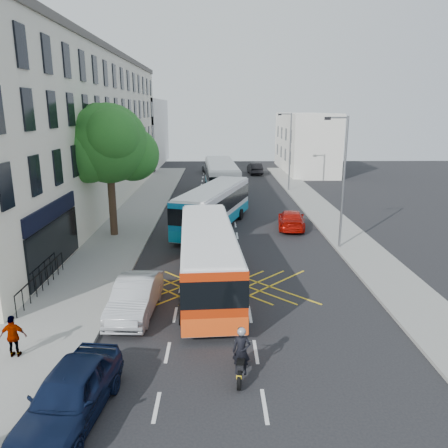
{
  "coord_description": "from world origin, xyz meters",
  "views": [
    {
      "loc": [
        -1.38,
        -14.1,
        8.52
      ],
      "look_at": [
        -1.0,
        9.88,
        2.2
      ],
      "focal_mm": 35.0,
      "sensor_mm": 36.0,
      "label": 1
    }
  ],
  "objects_px": {
    "parked_car_silver": "(135,297)",
    "distant_car_grey": "(211,168)",
    "bus_far": "(221,179)",
    "motorbike": "(241,354)",
    "parked_car_blue": "(70,395)",
    "distant_car_dark": "(255,168)",
    "bus_near": "(208,257)",
    "lamp_far": "(289,148)",
    "bus_mid": "(214,207)",
    "red_hatchback": "(291,219)",
    "lamp_near": "(342,176)",
    "street_tree": "(108,144)",
    "pedestrian_far": "(13,336)"
  },
  "relations": [
    {
      "from": "parked_car_silver",
      "to": "distant_car_dark",
      "type": "bearing_deg",
      "value": 81.32
    },
    {
      "from": "street_tree",
      "to": "pedestrian_far",
      "type": "xyz_separation_m",
      "value": [
        0.05,
        -15.35,
        -5.38
      ]
    },
    {
      "from": "motorbike",
      "to": "parked_car_silver",
      "type": "bearing_deg",
      "value": 140.91
    },
    {
      "from": "bus_mid",
      "to": "distant_car_grey",
      "type": "relative_size",
      "value": 2.46
    },
    {
      "from": "red_hatchback",
      "to": "parked_car_silver",
      "type": "bearing_deg",
      "value": 64.44
    },
    {
      "from": "parked_car_blue",
      "to": "distant_car_dark",
      "type": "xyz_separation_m",
      "value": [
        9.28,
        48.3,
        -0.03
      ]
    },
    {
      "from": "distant_car_grey",
      "to": "lamp_near",
      "type": "bearing_deg",
      "value": -83.57
    },
    {
      "from": "motorbike",
      "to": "distant_car_grey",
      "type": "bearing_deg",
      "value": 100.15
    },
    {
      "from": "lamp_far",
      "to": "bus_near",
      "type": "bearing_deg",
      "value": -107.07
    },
    {
      "from": "bus_far",
      "to": "bus_near",
      "type": "bearing_deg",
      "value": -95.2
    },
    {
      "from": "parked_car_blue",
      "to": "lamp_far",
      "type": "bearing_deg",
      "value": 79.08
    },
    {
      "from": "distant_car_dark",
      "to": "street_tree",
      "type": "bearing_deg",
      "value": 63.45
    },
    {
      "from": "lamp_far",
      "to": "bus_far",
      "type": "distance_m",
      "value": 8.21
    },
    {
      "from": "red_hatchback",
      "to": "distant_car_grey",
      "type": "distance_m",
      "value": 29.6
    },
    {
      "from": "street_tree",
      "to": "motorbike",
      "type": "relative_size",
      "value": 4.4
    },
    {
      "from": "lamp_far",
      "to": "distant_car_grey",
      "type": "distance_m",
      "value": 16.7
    },
    {
      "from": "bus_far",
      "to": "parked_car_silver",
      "type": "height_order",
      "value": "bus_far"
    },
    {
      "from": "lamp_far",
      "to": "bus_near",
      "type": "xyz_separation_m",
      "value": [
        -8.03,
        -26.16,
        -3.01
      ]
    },
    {
      "from": "lamp_near",
      "to": "bus_mid",
      "type": "distance_m",
      "value": 9.83
    },
    {
      "from": "bus_mid",
      "to": "bus_far",
      "type": "distance_m",
      "value": 12.03
    },
    {
      "from": "street_tree",
      "to": "lamp_far",
      "type": "xyz_separation_m",
      "value": [
        14.71,
        17.03,
        -1.68
      ]
    },
    {
      "from": "bus_near",
      "to": "lamp_near",
      "type": "bearing_deg",
      "value": 33.72
    },
    {
      "from": "bus_mid",
      "to": "motorbike",
      "type": "bearing_deg",
      "value": -68.99
    },
    {
      "from": "red_hatchback",
      "to": "distant_car_grey",
      "type": "xyz_separation_m",
      "value": [
        -6.29,
        28.93,
        -0.04
      ]
    },
    {
      "from": "bus_far",
      "to": "distant_car_dark",
      "type": "bearing_deg",
      "value": 70.17
    },
    {
      "from": "lamp_far",
      "to": "motorbike",
      "type": "xyz_separation_m",
      "value": [
        -6.81,
        -33.49,
        -3.78
      ]
    },
    {
      "from": "bus_mid",
      "to": "parked_car_blue",
      "type": "distance_m",
      "value": 20.96
    },
    {
      "from": "parked_car_blue",
      "to": "pedestrian_far",
      "type": "relative_size",
      "value": 2.99
    },
    {
      "from": "bus_near",
      "to": "distant_car_grey",
      "type": "height_order",
      "value": "bus_near"
    },
    {
      "from": "lamp_near",
      "to": "distant_car_grey",
      "type": "relative_size",
      "value": 1.77
    },
    {
      "from": "bus_mid",
      "to": "red_hatchback",
      "type": "distance_m",
      "value": 5.79
    },
    {
      "from": "distant_car_dark",
      "to": "pedestrian_far",
      "type": "bearing_deg",
      "value": 70.65
    },
    {
      "from": "red_hatchback",
      "to": "distant_car_grey",
      "type": "height_order",
      "value": "red_hatchback"
    },
    {
      "from": "street_tree",
      "to": "distant_car_grey",
      "type": "relative_size",
      "value": 1.95
    },
    {
      "from": "bus_mid",
      "to": "motorbike",
      "type": "height_order",
      "value": "bus_mid"
    },
    {
      "from": "lamp_near",
      "to": "parked_car_silver",
      "type": "height_order",
      "value": "lamp_near"
    },
    {
      "from": "distant_car_grey",
      "to": "parked_car_silver",
      "type": "bearing_deg",
      "value": -101.11
    },
    {
      "from": "parked_car_blue",
      "to": "lamp_near",
      "type": "bearing_deg",
      "value": 60.16
    },
    {
      "from": "parked_car_silver",
      "to": "distant_car_grey",
      "type": "height_order",
      "value": "parked_car_silver"
    },
    {
      "from": "lamp_far",
      "to": "motorbike",
      "type": "height_order",
      "value": "lamp_far"
    },
    {
      "from": "distant_car_grey",
      "to": "pedestrian_far",
      "type": "height_order",
      "value": "pedestrian_far"
    },
    {
      "from": "red_hatchback",
      "to": "bus_near",
      "type": "bearing_deg",
      "value": 69.47
    },
    {
      "from": "distant_car_dark",
      "to": "pedestrian_far",
      "type": "xyz_separation_m",
      "value": [
        -12.2,
        -45.25,
        0.16
      ]
    },
    {
      "from": "bus_far",
      "to": "parked_car_silver",
      "type": "distance_m",
      "value": 26.31
    },
    {
      "from": "distant_car_grey",
      "to": "bus_far",
      "type": "bearing_deg",
      "value": -93.31
    },
    {
      "from": "lamp_far",
      "to": "parked_car_blue",
      "type": "xyz_separation_m",
      "value": [
        -11.74,
        -35.44,
        -3.84
      ]
    },
    {
      "from": "bus_near",
      "to": "distant_car_dark",
      "type": "height_order",
      "value": "bus_near"
    },
    {
      "from": "lamp_near",
      "to": "parked_car_silver",
      "type": "bearing_deg",
      "value": -141.44
    },
    {
      "from": "bus_far",
      "to": "motorbike",
      "type": "xyz_separation_m",
      "value": [
        0.37,
        -30.64,
        -0.98
      ]
    },
    {
      "from": "distant_car_grey",
      "to": "distant_car_dark",
      "type": "xyz_separation_m",
      "value": [
        5.95,
        -1.01,
        0.13
      ]
    }
  ]
}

